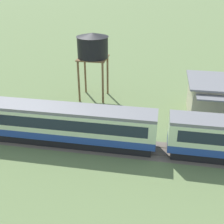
% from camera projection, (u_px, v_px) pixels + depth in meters
% --- Properties ---
extents(passenger_train, '(102.80, 3.02, 4.14)m').
position_uv_depth(passenger_train, '(64.00, 123.00, 29.13)').
color(passenger_train, '#234293').
rests_on(passenger_train, ground_plane).
extents(railway_track, '(161.71, 3.60, 0.04)m').
position_uv_depth(railway_track, '(151.00, 150.00, 28.68)').
color(railway_track, '#665B51').
rests_on(railway_track, ground_plane).
extents(water_tower, '(4.34, 4.34, 9.22)m').
position_uv_depth(water_tower, '(93.00, 47.00, 37.58)').
color(water_tower, brown).
rests_on(water_tower, ground_plane).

